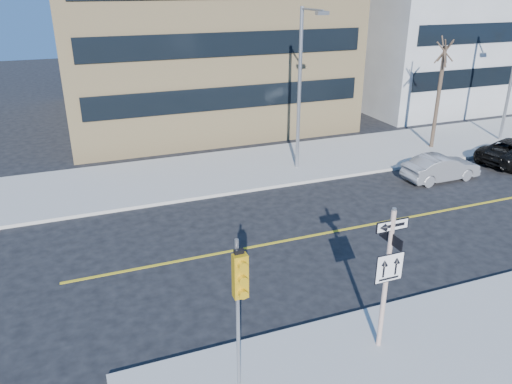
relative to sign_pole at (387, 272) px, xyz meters
name	(u,v)px	position (x,y,z in m)	size (l,w,h in m)	color
ground	(332,298)	(0.00, 2.51, -2.44)	(120.00, 120.00, 0.00)	black
far_sidewalk	(487,136)	(18.00, 14.51, -2.36)	(66.00, 6.00, 0.15)	#AEAAA3
sign_pole	(387,272)	(0.00, 0.00, 0.00)	(0.92, 0.92, 4.06)	white
traffic_signal	(240,288)	(-4.00, -0.15, 0.59)	(0.32, 0.45, 4.00)	gray
parked_car_b	(441,168)	(10.06, 9.56, -1.79)	(3.94, 1.38, 1.30)	slate
streetlight_a	(302,80)	(4.00, 13.27, 2.32)	(0.55, 2.25, 8.00)	gray
street_tree_west	(444,54)	(13.00, 13.81, 3.09)	(1.80, 1.80, 6.35)	#35281F
building_grey_mid	(450,4)	(24.00, 26.51, 5.06)	(20.00, 16.00, 15.00)	gray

